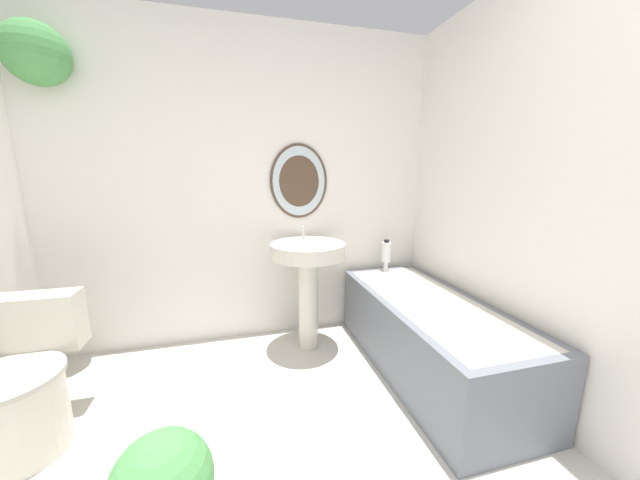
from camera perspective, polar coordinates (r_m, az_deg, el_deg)
name	(u,v)px	position (r m, az deg, el deg)	size (l,w,h in m)	color
wall_back	(233,178)	(2.55, -15.16, 10.55)	(3.01, 0.36, 2.40)	silver
wall_right	(534,195)	(2.11, 33.83, 6.65)	(0.06, 2.38, 2.40)	silver
toilet	(20,392)	(2.25, -43.18, -19.10)	(0.45, 0.59, 0.69)	beige
pedestal_sink	(308,268)	(2.37, -2.17, -5.03)	(0.55, 0.55, 0.92)	beige
bathtub	(428,334)	(2.35, 18.65, -15.52)	(0.65, 1.52, 0.58)	slate
shampoo_bottle	(386,252)	(2.79, 11.68, -2.03)	(0.08, 0.08, 0.19)	white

